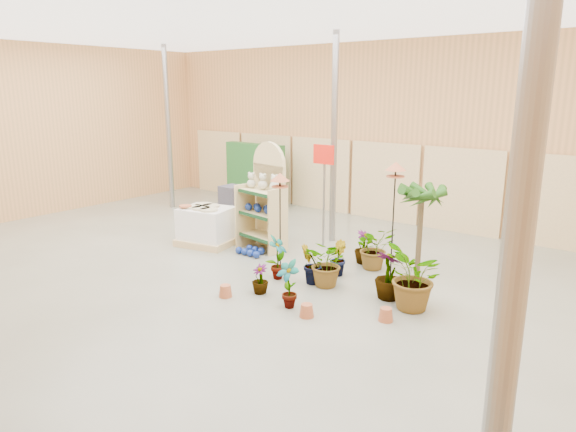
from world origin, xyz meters
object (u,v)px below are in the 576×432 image
pallet_stack (207,226)px  bird_table_front (280,181)px  display_shelf (266,201)px  potted_plant_2 (328,263)px

pallet_stack → bird_table_front: bird_table_front is taller
display_shelf → potted_plant_2: 2.57m
display_shelf → pallet_stack: size_ratio=1.70×
pallet_stack → bird_table_front: 2.88m
display_shelf → pallet_stack: (-1.21, -0.60, -0.62)m
bird_table_front → potted_plant_2: 1.66m
bird_table_front → potted_plant_2: bearing=5.1°
display_shelf → potted_plant_2: bearing=-15.4°
pallet_stack → display_shelf: bearing=14.1°
bird_table_front → potted_plant_2: bird_table_front is taller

